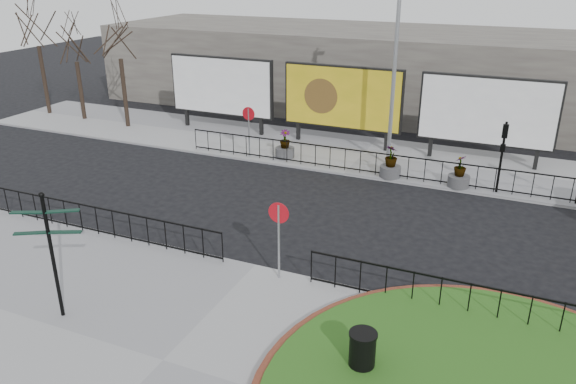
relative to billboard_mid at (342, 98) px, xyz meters
The scene contains 22 objects.
ground 13.31m from the billboard_mid, 83.40° to the right, with size 90.00×90.00×0.00m, color black.
pavement_near 18.21m from the billboard_mid, 85.23° to the right, with size 30.00×10.00×0.12m, color gray.
pavement_far 3.10m from the billboard_mid, 32.94° to the right, with size 44.00×6.00×0.12m, color gray.
railing_near_left 14.15m from the billboard_mid, 108.73° to the right, with size 10.00×0.10×1.10m, color black, non-canonical shape.
railing_near_right 15.62m from the billboard_mid, 58.92° to the right, with size 9.00×0.10×1.10m, color black, non-canonical shape.
railing_far 4.84m from the billboard_mid, 55.75° to the right, with size 18.00×0.10×1.10m, color black, non-canonical shape.
speed_sign_far 5.04m from the billboard_mid, 134.46° to the right, with size 0.64×0.07×2.47m.
speed_sign_near 13.62m from the billboard_mid, 79.41° to the right, with size 0.64×0.07×2.47m.
billboard_left 7.00m from the billboard_mid, behind, with size 6.20×0.31×4.10m.
billboard_mid is the anchor object (origin of this frame).
billboard_right 7.00m from the billboard_mid, ahead, with size 6.20×0.31×4.10m.
lamp_post 4.23m from the billboard_mid, 33.25° to the right, with size 0.74×0.18×9.23m.
signal_pole_a 8.80m from the billboard_mid, 24.42° to the right, with size 0.22×0.26×3.00m.
tree_left 12.63m from the billboard_mid, behind, with size 2.00×2.00×7.00m, color #2D2119, non-canonical shape.
tree_mid 16.05m from the billboard_mid, behind, with size 2.00×2.00×6.20m, color #2D2119, non-canonical shape.
tree_far 19.07m from the billboard_mid, behind, with size 2.00×2.00×7.50m, color #2D2119, non-canonical shape.
building_backdrop 9.15m from the billboard_mid, 80.57° to the left, with size 40.00×10.00×5.00m, color slate.
fingerpost_sign 17.61m from the billboard_mid, 96.81° to the right, with size 1.60×1.02×3.61m.
litter_bin 17.64m from the billboard_mid, 69.99° to the right, with size 0.66×0.66×1.09m.
planter_a 4.05m from the billboard_mid, 121.94° to the right, with size 0.93×0.93×1.37m.
planter_b 5.37m from the billboard_mid, 45.58° to the right, with size 0.93×0.93×1.45m.
planter_c 7.64m from the billboard_mid, 28.97° to the right, with size 0.92×0.92×1.38m.
Camera 1 is at (7.11, -13.84, 9.02)m, focal length 35.00 mm.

